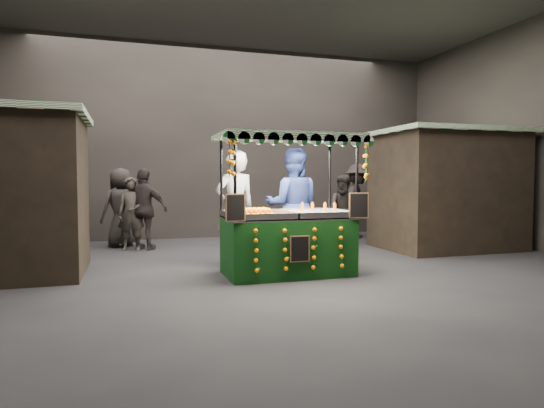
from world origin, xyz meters
name	(u,v)px	position (x,y,z in m)	size (l,w,h in m)	color
ground	(277,273)	(0.00, 0.00, 0.00)	(12.00, 12.00, 0.00)	black
market_hall	(277,63)	(0.00, 0.00, 3.38)	(12.10, 10.10, 5.05)	black
neighbour_stall_right	(446,189)	(4.40, 1.50, 1.31)	(3.00, 2.20, 2.60)	black
juice_stall	(289,232)	(0.13, -0.21, 0.69)	(2.30, 1.35, 2.23)	black
vendor_grey	(235,209)	(-0.51, 0.81, 1.01)	(0.83, 0.64, 2.02)	gray
vendor_blue	(293,205)	(0.59, 0.87, 1.05)	(1.23, 1.09, 2.09)	navy
shopper_0	(131,214)	(-2.24, 3.24, 0.79)	(0.64, 0.49, 1.58)	#2D2925
shopper_1	(345,210)	(2.52, 2.67, 0.81)	(1.00, 0.96, 1.63)	#282420
shopper_2	(145,209)	(-1.97, 3.22, 0.88)	(1.11, 0.90, 1.77)	black
shopper_3	(358,201)	(3.45, 3.83, 0.97)	(1.37, 1.42, 1.94)	black
shopper_4	(121,207)	(-2.47, 3.86, 0.89)	(1.03, 0.89, 1.78)	black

